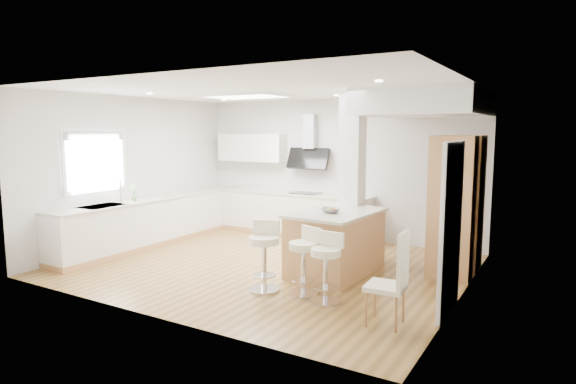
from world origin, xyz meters
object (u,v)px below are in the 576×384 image
Objects in this scene: bar_stool_b at (304,257)px; dining_chair at (394,276)px; bar_stool_a at (264,252)px; bar_stool_c at (326,264)px; peninsula at (336,242)px.

dining_chair is at bearing 0.83° from bar_stool_b.
bar_stool_a is 0.93m from bar_stool_c.
bar_stool_a reaches higher than bar_stool_b.
bar_stool_a reaches higher than bar_stool_c.
peninsula is 1.85× the size of bar_stool_c.
bar_stool_b is at bearing 167.62° from bar_stool_c.
bar_stool_b reaches higher than bar_stool_c.
bar_stool_c is at bearing -19.21° from bar_stool_a.
bar_stool_b is (0.04, -1.08, 0.02)m from peninsula.
dining_chair reaches higher than bar_stool_b.
bar_stool_b is 0.39m from bar_stool_c.
bar_stool_b is (0.55, 0.13, -0.03)m from bar_stool_a.
bar_stool_b is 1.43m from dining_chair.
peninsula reaches higher than bar_stool_b.
bar_stool_c is (0.93, 0.02, -0.04)m from bar_stool_a.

